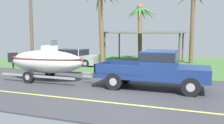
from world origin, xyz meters
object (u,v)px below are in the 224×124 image
pickup_truck_towing (159,68)px  utility_pole (31,12)px  boat_on_trailer (46,61)px  palm_tree_mid (193,5)px  parked_sedan_near (74,58)px  palm_tree_near_left (140,18)px  palm_tree_near_right (102,5)px  carport_awning (145,33)px

pickup_truck_towing → utility_pole: (-10.02, 3.40, 3.19)m
boat_on_trailer → utility_pole: 5.91m
palm_tree_mid → utility_pole: bearing=-146.1°
parked_sedan_near → palm_tree_near_left: 8.39m
pickup_truck_towing → utility_pole: size_ratio=0.67×
boat_on_trailer → palm_tree_near_left: (2.34, 12.62, 3.20)m
pickup_truck_towing → palm_tree_near_left: size_ratio=0.96×
palm_tree_mid → palm_tree_near_right: bearing=-143.6°
utility_pole → parked_sedan_near: bearing=57.2°
palm_tree_near_left → utility_pole: utility_pole is taller
palm_tree_near_right → utility_pole: size_ratio=0.78×
pickup_truck_towing → palm_tree_near_right: 8.98m
palm_tree_near_left → palm_tree_near_right: size_ratio=0.89×
parked_sedan_near → carport_awning: carport_awning is taller
carport_awning → palm_tree_near_right: 5.50m
palm_tree_near_right → palm_tree_mid: bearing=36.4°
pickup_truck_towing → palm_tree_near_right: palm_tree_near_right is taller
boat_on_trailer → carport_awning: bearing=72.3°
pickup_truck_towing → palm_tree_near_left: 13.63m
palm_tree_mid → parked_sedan_near: bearing=-153.7°
palm_tree_near_right → utility_pole: bearing=-150.0°
parked_sedan_near → palm_tree_mid: palm_tree_mid is taller
palm_tree_mid → utility_pole: size_ratio=0.83×
pickup_truck_towing → boat_on_trailer: boat_on_trailer is taller
pickup_truck_towing → carport_awning: size_ratio=0.78×
parked_sedan_near → utility_pole: bearing=-122.8°
pickup_truck_towing → parked_sedan_near: (-8.15, 6.30, -0.35)m
boat_on_trailer → parked_sedan_near: size_ratio=1.34×
palm_tree_near_left → parked_sedan_near: bearing=-123.3°
palm_tree_mid → palm_tree_near_left: bearing=160.9°
parked_sedan_near → palm_tree_near_right: bearing=-5.3°
pickup_truck_towing → carport_awning: 11.03m
carport_awning → palm_tree_near_left: size_ratio=1.22×
parked_sedan_near → palm_tree_near_left: bearing=56.7°
palm_tree_near_right → utility_pole: utility_pole is taller
carport_awning → palm_tree_mid: 4.77m
pickup_truck_towing → palm_tree_mid: 11.67m
pickup_truck_towing → boat_on_trailer: size_ratio=0.94×
pickup_truck_towing → utility_pole: bearing=161.2°
palm_tree_near_right → utility_pole: 5.31m
utility_pole → carport_awning: bearing=45.2°
palm_tree_near_left → palm_tree_mid: bearing=-19.1°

